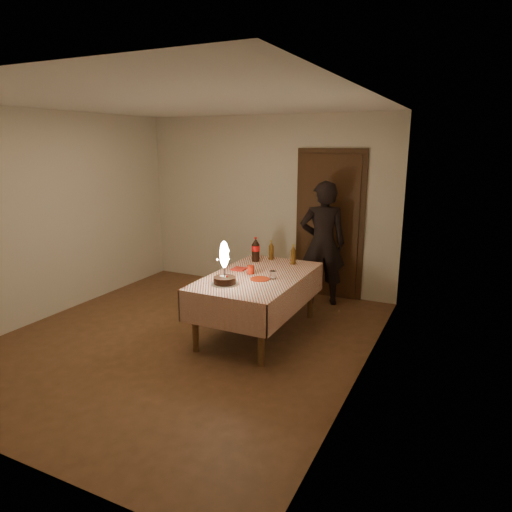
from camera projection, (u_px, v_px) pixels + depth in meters
name	position (u px, v px, depth m)	size (l,w,h in m)	color
ground	(185.00, 339.00, 5.25)	(4.00, 4.50, 0.01)	brown
room_shell	(186.00, 195.00, 4.90)	(4.04, 4.54, 2.62)	beige
dining_table	(258.00, 283.00, 5.28)	(1.02, 1.72, 0.71)	brown
birthday_cake	(224.00, 272.00, 4.89)	(0.30, 0.30, 0.47)	white
red_plate	(260.00, 279.00, 5.09)	(0.22, 0.22, 0.01)	red
red_cup	(251.00, 270.00, 5.29)	(0.08, 0.08, 0.10)	#A81D0B
clear_cup	(273.00, 275.00, 5.10)	(0.07, 0.07, 0.09)	silver
napkin_stack	(239.00, 269.00, 5.47)	(0.15, 0.15, 0.02)	red
cola_bottle	(256.00, 250.00, 5.84)	(0.10, 0.10, 0.32)	black
amber_bottle_left	(271.00, 251.00, 5.93)	(0.06, 0.06, 0.25)	#56330E
amber_bottle_right	(293.00, 255.00, 5.70)	(0.06, 0.06, 0.25)	#56330E
photographer	(323.00, 244.00, 6.23)	(0.74, 0.63, 1.71)	black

